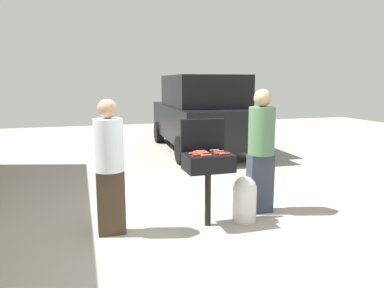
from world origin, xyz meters
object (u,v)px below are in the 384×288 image
hot_dog_0 (194,153)px  parked_minivan (202,113)px  propane_tank (245,198)px  hot_dog_10 (206,155)px  hot_dog_2 (214,150)px  hot_dog_5 (204,153)px  hot_dog_9 (200,151)px  hot_dog_1 (224,154)px  hot_dog_3 (198,155)px  hot_dog_6 (219,153)px  hot_dog_4 (219,152)px  hot_dog_8 (202,152)px  person_left (109,162)px  person_right (261,147)px  bbq_grill (208,165)px  hot_dog_7 (198,152)px

hot_dog_0 → parked_minivan: 5.31m
propane_tank → hot_dog_10: bearing=-166.9°
propane_tank → parked_minivan: bearing=77.7°
hot_dog_2 → hot_dog_0: bearing=-159.4°
hot_dog_5 → hot_dog_0: bearing=166.2°
hot_dog_9 → hot_dog_10: (-0.02, -0.29, 0.00)m
hot_dog_1 → hot_dog_3: bearing=172.8°
hot_dog_2 → hot_dog_6: bearing=-94.0°
hot_dog_4 → hot_dog_8: (-0.22, 0.02, 0.00)m
propane_tank → hot_dog_3: bearing=-173.7°
hot_dog_8 → hot_dog_9: (0.00, 0.08, 0.00)m
person_left → parked_minivan: parked_minivan is taller
propane_tank → hot_dog_9: bearing=165.6°
hot_dog_1 → person_left: 1.41m
hot_dog_0 → parked_minivan: (1.80, 5.00, 0.06)m
hot_dog_1 → parked_minivan: parked_minivan is taller
hot_dog_1 → person_right: person_right is taller
hot_dog_0 → parked_minivan: parked_minivan is taller
hot_dog_3 → parked_minivan: parked_minivan is taller
hot_dog_1 → person_left: person_left is taller
hot_dog_8 → person_left: bearing=177.5°
person_left → propane_tank: bearing=1.3°
parked_minivan → hot_dog_5: bearing=74.0°
hot_dog_6 → bbq_grill: bearing=142.7°
hot_dog_7 → hot_dog_10: same height
person_right → hot_dog_7: bearing=18.2°
propane_tank → hot_dog_5: bearing=-179.6°
person_left → hot_dog_2: bearing=6.3°
hot_dog_10 → hot_dog_3: bearing=144.9°
hot_dog_6 → hot_dog_7: bearing=140.6°
person_left → hot_dog_8: bearing=2.6°
hot_dog_5 → hot_dog_6: same height
hot_dog_3 → hot_dog_9: 0.25m
hot_dog_9 → person_left: 1.16m
hot_dog_3 → propane_tank: 0.95m
person_left → person_right: 2.11m
person_left → hot_dog_5: bearing=-0.8°
hot_dog_7 → person_right: 1.00m
hot_dog_0 → hot_dog_5: same height
propane_tank → hot_dog_1: bearing=-161.2°
hot_dog_0 → hot_dog_7: size_ratio=1.00×
hot_dog_6 → person_left: (-1.34, 0.19, -0.07)m
hot_dog_6 → person_right: (0.76, 0.34, -0.01)m
hot_dog_5 → hot_dog_7: 0.12m
hot_dog_5 → hot_dog_6: bearing=-21.7°
bbq_grill → hot_dog_3: hot_dog_3 is taller
hot_dog_6 → hot_dog_9: 0.29m
hot_dog_4 → hot_dog_6: size_ratio=1.00×
hot_dog_8 → parked_minivan: parked_minivan is taller
bbq_grill → hot_dog_5: size_ratio=7.34×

